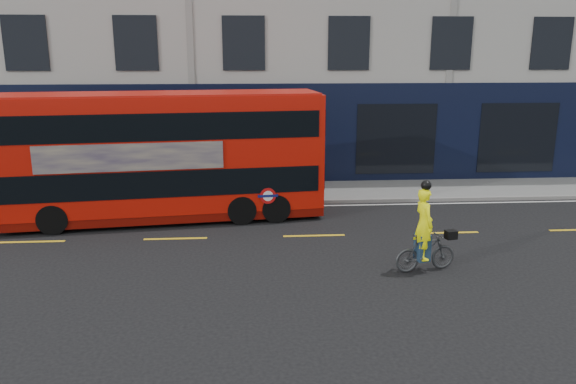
{
  "coord_description": "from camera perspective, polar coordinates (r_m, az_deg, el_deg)",
  "views": [
    {
      "loc": [
        2.2,
        -13.94,
        5.26
      ],
      "look_at": [
        3.23,
        1.31,
        1.38
      ],
      "focal_mm": 35.0,
      "sensor_mm": 36.0,
      "label": 1
    }
  ],
  "objects": [
    {
      "name": "lane_dashes",
      "position": [
        16.45,
        -11.36,
        -4.67
      ],
      "size": [
        58.0,
        0.12,
        0.01
      ],
      "primitive_type": null,
      "color": "gold",
      "rests_on": "ground"
    },
    {
      "name": "ground",
      "position": [
        15.06,
        -12.08,
        -6.52
      ],
      "size": [
        120.0,
        120.0,
        0.0
      ],
      "primitive_type": "plane",
      "color": "black",
      "rests_on": "ground"
    },
    {
      "name": "bus",
      "position": [
        17.98,
        -12.44,
        3.62
      ],
      "size": [
        10.09,
        3.34,
        3.99
      ],
      "rotation": [
        0.0,
        0.0,
        0.11
      ],
      "color": "red",
      "rests_on": "ground"
    },
    {
      "name": "cyclist",
      "position": [
        14.01,
        13.74,
        -4.79
      ],
      "size": [
        1.63,
        0.74,
        2.28
      ],
      "rotation": [
        0.0,
        0.0,
        0.2
      ],
      "color": "#3F4144",
      "rests_on": "ground"
    },
    {
      "name": "kerb",
      "position": [
        19.76,
        -10.11,
        -1.22
      ],
      "size": [
        60.0,
        0.12,
        0.13
      ],
      "primitive_type": "cube",
      "color": "gray",
      "rests_on": "ground"
    },
    {
      "name": "road_edge_line",
      "position": [
        19.49,
        -10.19,
        -1.63
      ],
      "size": [
        58.0,
        0.1,
        0.01
      ],
      "primitive_type": "cube",
      "color": "silver",
      "rests_on": "ground"
    },
    {
      "name": "pavement",
      "position": [
        21.2,
        -9.69,
        -0.15
      ],
      "size": [
        60.0,
        3.0,
        0.12
      ],
      "primitive_type": "cube",
      "color": "gray",
      "rests_on": "ground"
    }
  ]
}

